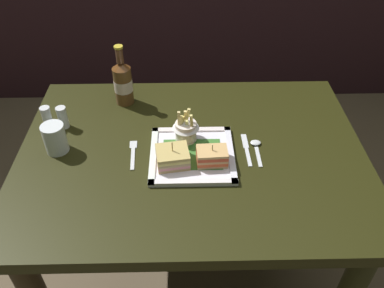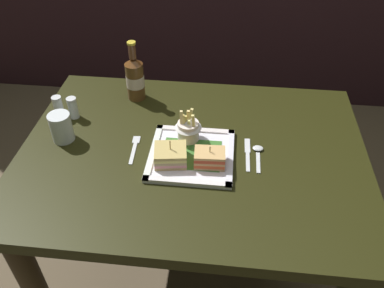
# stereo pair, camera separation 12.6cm
# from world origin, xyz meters

# --- Properties ---
(ground_plane) EXTENTS (6.00, 6.00, 0.00)m
(ground_plane) POSITION_xyz_m (0.00, 0.00, 0.00)
(ground_plane) COLOR brown
(dining_table) EXTENTS (1.13, 0.83, 0.76)m
(dining_table) POSITION_xyz_m (0.00, 0.00, 0.62)
(dining_table) COLOR black
(dining_table) RESTS_ON ground_plane
(square_plate) EXTENTS (0.27, 0.27, 0.02)m
(square_plate) POSITION_xyz_m (-0.00, -0.03, 0.76)
(square_plate) COLOR white
(square_plate) RESTS_ON dining_table
(sandwich_half_left) EXTENTS (0.11, 0.10, 0.08)m
(sandwich_half_left) POSITION_xyz_m (-0.06, -0.07, 0.79)
(sandwich_half_left) COLOR tan
(sandwich_half_left) RESTS_ON square_plate
(sandwich_half_right) EXTENTS (0.10, 0.07, 0.07)m
(sandwich_half_right) POSITION_xyz_m (0.06, -0.07, 0.79)
(sandwich_half_right) COLOR tan
(sandwich_half_right) RESTS_ON square_plate
(fries_cup) EXTENTS (0.09, 0.09, 0.12)m
(fries_cup) POSITION_xyz_m (-0.02, 0.04, 0.81)
(fries_cup) COLOR silver
(fries_cup) RESTS_ON square_plate
(beer_bottle) EXTENTS (0.07, 0.07, 0.23)m
(beer_bottle) POSITION_xyz_m (-0.25, 0.29, 0.84)
(beer_bottle) COLOR brown
(beer_bottle) RESTS_ON dining_table
(water_glass) EXTENTS (0.07, 0.07, 0.10)m
(water_glass) POSITION_xyz_m (-0.44, 0.01, 0.80)
(water_glass) COLOR silver
(water_glass) RESTS_ON dining_table
(fork) EXTENTS (0.03, 0.14, 0.00)m
(fork) POSITION_xyz_m (-0.19, -0.01, 0.76)
(fork) COLOR silver
(fork) RESTS_ON dining_table
(knife) EXTENTS (0.02, 0.16, 0.00)m
(knife) POSITION_xyz_m (0.18, 0.00, 0.76)
(knife) COLOR silver
(knife) RESTS_ON dining_table
(spoon) EXTENTS (0.04, 0.13, 0.01)m
(spoon) POSITION_xyz_m (0.21, 0.01, 0.76)
(spoon) COLOR silver
(spoon) RESTS_ON dining_table
(salt_shaker) EXTENTS (0.03, 0.03, 0.08)m
(salt_shaker) POSITION_xyz_m (-0.50, 0.14, 0.79)
(salt_shaker) COLOR silver
(salt_shaker) RESTS_ON dining_table
(pepper_shaker) EXTENTS (0.03, 0.03, 0.08)m
(pepper_shaker) POSITION_xyz_m (-0.44, 0.14, 0.79)
(pepper_shaker) COLOR silver
(pepper_shaker) RESTS_ON dining_table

